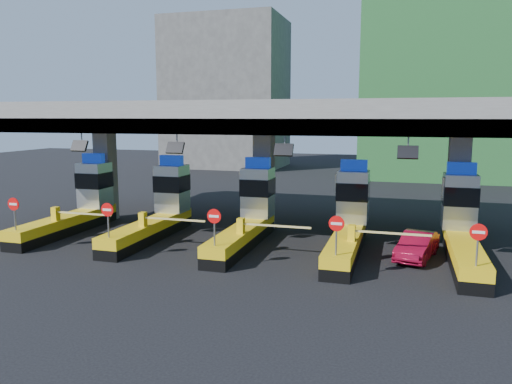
# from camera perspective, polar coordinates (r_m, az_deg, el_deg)

# --- Properties ---
(ground) EXTENTS (120.00, 120.00, 0.00)m
(ground) POSITION_cam_1_polar(r_m,az_deg,el_deg) (25.27, -0.93, -5.77)
(ground) COLOR black
(ground) RESTS_ON ground
(toll_canopy) EXTENTS (28.00, 12.09, 7.00)m
(toll_canopy) POSITION_cam_1_polar(r_m,az_deg,el_deg) (27.22, 0.86, 8.31)
(toll_canopy) COLOR slate
(toll_canopy) RESTS_ON ground
(toll_lane_far_left) EXTENTS (4.43, 8.00, 4.16)m
(toll_lane_far_left) POSITION_cam_1_polar(r_m,az_deg,el_deg) (29.70, -19.51, -1.34)
(toll_lane_far_left) COLOR black
(toll_lane_far_left) RESTS_ON ground
(toll_lane_left) EXTENTS (4.43, 8.00, 4.16)m
(toll_lane_left) POSITION_cam_1_polar(r_m,az_deg,el_deg) (27.10, -10.90, -1.92)
(toll_lane_left) COLOR black
(toll_lane_left) RESTS_ON ground
(toll_lane_center) EXTENTS (4.43, 8.00, 4.16)m
(toll_lane_center) POSITION_cam_1_polar(r_m,az_deg,el_deg) (25.22, -0.75, -2.55)
(toll_lane_center) COLOR black
(toll_lane_center) RESTS_ON ground
(toll_lane_right) EXTENTS (4.43, 8.00, 4.16)m
(toll_lane_right) POSITION_cam_1_polar(r_m,az_deg,el_deg) (24.25, 10.63, -3.16)
(toll_lane_right) COLOR black
(toll_lane_right) RESTS_ON ground
(toll_lane_far_right) EXTENTS (4.43, 8.00, 4.16)m
(toll_lane_far_right) POSITION_cam_1_polar(r_m,az_deg,el_deg) (24.29, 22.47, -3.66)
(toll_lane_far_right) COLOR black
(toll_lane_far_right) RESTS_ON ground
(bg_building_scaffold) EXTENTS (18.00, 12.00, 28.00)m
(bg_building_scaffold) POSITION_cam_1_polar(r_m,az_deg,el_deg) (56.08, 21.95, 15.97)
(bg_building_scaffold) COLOR #1E5926
(bg_building_scaffold) RESTS_ON ground
(bg_building_concrete) EXTENTS (14.00, 10.00, 18.00)m
(bg_building_concrete) POSITION_cam_1_polar(r_m,az_deg,el_deg) (63.12, -3.38, 11.12)
(bg_building_concrete) COLOR #4C4C49
(bg_building_concrete) RESTS_ON ground
(red_car) EXTENTS (2.10, 3.80, 1.19)m
(red_car) POSITION_cam_1_polar(r_m,az_deg,el_deg) (23.44, 17.92, -5.87)
(red_car) COLOR maroon
(red_car) RESTS_ON ground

